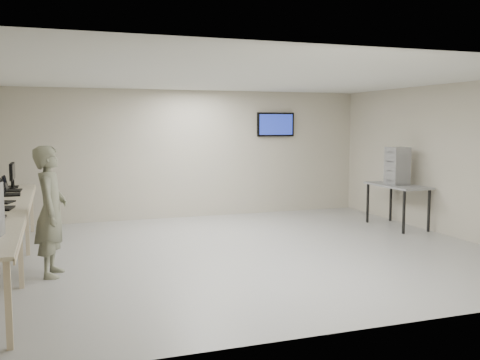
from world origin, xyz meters
name	(u,v)px	position (x,y,z in m)	size (l,w,h in m)	color
room	(245,165)	(0.03, 0.06, 1.41)	(8.01, 7.01, 2.81)	#B0AFA6
workbench	(1,213)	(-3.59, 0.00, 0.83)	(0.76, 6.00, 0.90)	beige
laptop_3	(0,199)	(-3.63, 0.52, 0.96)	(0.35, 0.37, 0.25)	black
laptop_4	(8,191)	(-3.60, 1.41, 0.97)	(0.31, 0.38, 0.29)	black
laptop_5	(10,187)	(-3.60, 2.00, 0.97)	(0.30, 0.37, 0.28)	black
monitor_near	(12,173)	(-3.60, 2.48, 1.17)	(0.20, 0.46, 0.45)	black
monitor_far	(13,172)	(-3.60, 2.75, 1.17)	(0.20, 0.45, 0.45)	black
soldier	(51,211)	(-2.93, -0.42, 0.89)	(0.65, 0.43, 1.78)	#565A46
side_table	(397,188)	(3.60, 0.96, 0.78)	(0.67, 1.43, 0.86)	gray
storage_bins	(397,166)	(3.58, 0.96, 1.23)	(0.35, 0.39, 0.75)	gray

